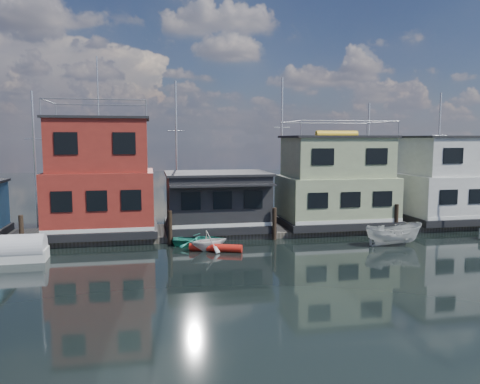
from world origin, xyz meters
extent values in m
plane|color=black|center=(0.00, 0.00, 0.00)|extent=(160.00, 160.00, 0.00)
cube|color=#595147|center=(0.00, 12.00, 0.20)|extent=(48.00, 5.00, 0.40)
cube|color=black|center=(-8.50, 12.00, 0.65)|extent=(7.40, 5.90, 0.50)
cube|color=maroon|center=(-8.50, 12.00, 2.77)|extent=(7.00, 5.50, 3.74)
cube|color=maroon|center=(-8.50, 12.00, 6.37)|extent=(6.30, 4.95, 3.46)
cube|color=black|center=(-8.50, 12.00, 8.18)|extent=(6.65, 5.23, 0.16)
cylinder|color=silver|center=(-8.50, 12.00, 10.26)|extent=(0.08, 0.08, 4.00)
cube|color=black|center=(-0.50, 12.00, 0.65)|extent=(7.40, 5.40, 0.50)
cube|color=black|center=(-0.50, 12.00, 2.60)|extent=(7.00, 5.00, 3.40)
cube|color=black|center=(-0.50, 12.00, 4.38)|extent=(7.30, 5.30, 0.16)
cube|color=black|center=(-0.50, 9.20, 3.79)|extent=(7.00, 1.20, 0.12)
cube|color=black|center=(8.50, 12.00, 0.65)|extent=(8.40, 5.90, 0.50)
cube|color=#9BA97D|center=(8.50, 12.00, 2.46)|extent=(8.00, 5.50, 3.12)
cube|color=#9BA97D|center=(8.50, 12.00, 5.46)|extent=(7.20, 4.95, 2.88)
cube|color=black|center=(8.50, 12.00, 6.98)|extent=(7.60, 5.23, 0.16)
cylinder|color=yellow|center=(8.50, 12.00, 7.15)|extent=(3.20, 0.56, 0.56)
cube|color=black|center=(18.50, 12.00, 0.65)|extent=(8.40, 5.90, 0.50)
cube|color=silver|center=(18.50, 12.00, 2.46)|extent=(8.00, 5.50, 3.12)
cube|color=silver|center=(18.50, 12.00, 5.46)|extent=(7.20, 4.95, 2.88)
cube|color=black|center=(18.50, 12.00, 6.98)|extent=(7.60, 5.23, 0.16)
cylinder|color=#2D2116|center=(-13.00, 9.20, 1.10)|extent=(0.28, 0.28, 2.20)
cylinder|color=#2D2116|center=(-4.00, 9.20, 1.10)|extent=(0.28, 0.28, 2.20)
cylinder|color=#2D2116|center=(3.00, 9.20, 1.10)|extent=(0.28, 0.28, 2.20)
cylinder|color=#2D2116|center=(12.00, 9.20, 1.10)|extent=(0.28, 0.28, 2.20)
cylinder|color=silver|center=(-14.00, 18.00, 5.25)|extent=(0.16, 0.16, 10.50)
cylinder|color=silver|center=(-14.00, 18.00, 6.83)|extent=(1.40, 0.06, 0.06)
cylinder|color=silver|center=(-3.00, 18.00, 5.75)|extent=(0.16, 0.16, 11.50)
cylinder|color=silver|center=(-3.00, 18.00, 7.48)|extent=(1.40, 0.06, 0.06)
cylinder|color=silver|center=(6.00, 18.00, 6.00)|extent=(0.16, 0.16, 12.00)
cylinder|color=silver|center=(6.00, 18.00, 7.80)|extent=(1.40, 0.06, 0.06)
cylinder|color=silver|center=(14.00, 18.00, 5.00)|extent=(0.16, 0.16, 10.00)
cylinder|color=silver|center=(14.00, 18.00, 6.50)|extent=(1.40, 0.06, 0.06)
cylinder|color=silver|center=(21.00, 18.00, 5.50)|extent=(0.16, 0.16, 11.00)
cylinder|color=silver|center=(21.00, 18.00, 7.15)|extent=(1.40, 0.06, 0.06)
cylinder|color=red|center=(-1.38, 6.67, 0.24)|extent=(3.20, 1.60, 0.48)
imported|color=#248773|center=(-2.18, 8.58, 0.35)|extent=(3.68, 2.84, 0.71)
imported|color=silver|center=(10.09, 6.11, 0.73)|extent=(3.86, 1.59, 1.47)
imported|color=white|center=(-1.74, 7.01, 0.63)|extent=(2.88, 2.66, 1.26)
cube|color=silver|center=(-13.01, 6.57, 0.33)|extent=(4.02, 1.61, 0.66)
cylinder|color=#BCBCC1|center=(-13.01, 6.57, 0.71)|extent=(3.83, 1.70, 1.61)
camera|label=1|loc=(-5.24, -20.95, 6.82)|focal=35.00mm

